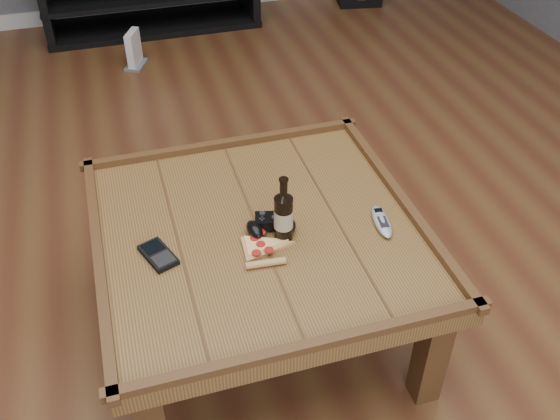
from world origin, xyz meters
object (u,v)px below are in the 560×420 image
object	(u,v)px
game_controller	(271,226)
pizza_slice	(261,249)
beer_bottle	(283,215)
smartphone	(158,255)
game_console	(134,51)
remote_control	(382,221)
coffee_table	(259,243)

from	to	relation	value
game_controller	pizza_slice	distance (m)	0.09
beer_bottle	smartphone	bearing A→B (deg)	176.58
game_controller	game_console	bearing A→B (deg)	110.37
smartphone	remote_control	world-z (taller)	remote_control
beer_bottle	game_controller	xyz separation A→B (m)	(-0.03, 0.04, -0.07)
coffee_table	game_controller	bearing A→B (deg)	-29.68
smartphone	remote_control	size ratio (longest dim) A/B	0.91
remote_control	smartphone	bearing A→B (deg)	-175.75
pizza_slice	game_console	size ratio (longest dim) A/B	1.02
coffee_table	pizza_slice	size ratio (longest dim) A/B	4.64
pizza_slice	smartphone	world-z (taller)	pizza_slice
smartphone	pizza_slice	bearing A→B (deg)	-32.04
coffee_table	game_console	xyz separation A→B (m)	(-0.19, 2.19, -0.29)
game_console	remote_control	bearing A→B (deg)	-51.36
smartphone	game_controller	bearing A→B (deg)	-17.90
game_controller	coffee_table	bearing A→B (deg)	164.89
beer_bottle	game_controller	bearing A→B (deg)	125.15
coffee_table	beer_bottle	size ratio (longest dim) A/B	4.64
beer_bottle	remote_control	xyz separation A→B (m)	(0.31, -0.03, -0.08)
smartphone	game_console	distance (m)	2.26
beer_bottle	pizza_slice	world-z (taller)	beer_bottle
remote_control	game_console	xyz separation A→B (m)	(-0.57, 2.28, -0.36)
game_controller	smartphone	size ratio (longest dim) A/B	1.13
game_controller	remote_control	world-z (taller)	game_controller
remote_control	pizza_slice	bearing A→B (deg)	-170.24
remote_control	game_controller	bearing A→B (deg)	177.14
pizza_slice	smartphone	xyz separation A→B (m)	(-0.30, 0.06, 0.00)
coffee_table	pizza_slice	bearing A→B (deg)	-99.98
pizza_slice	game_console	distance (m)	2.32
coffee_table	beer_bottle	distance (m)	0.17
beer_bottle	game_console	world-z (taller)	beer_bottle
game_console	coffee_table	bearing A→B (deg)	-60.35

